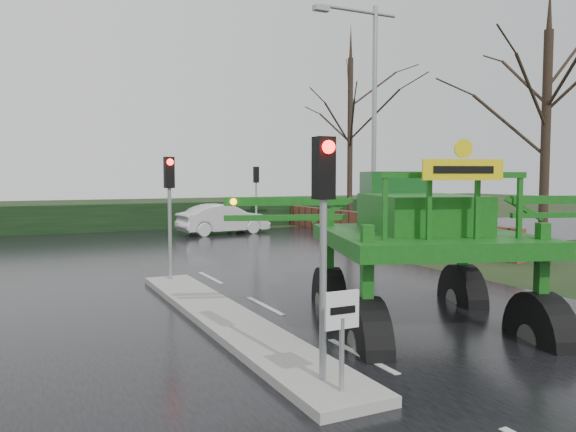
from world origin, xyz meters
name	(u,v)px	position (x,y,z in m)	size (l,w,h in m)	color
ground	(361,357)	(0.00, 0.00, 0.00)	(140.00, 140.00, 0.00)	black
road_main	(191,268)	(0.00, 10.00, 0.00)	(14.00, 80.00, 0.02)	black
road_cross	(151,247)	(0.00, 16.00, 0.01)	(80.00, 12.00, 0.02)	black
median_island	(226,319)	(-1.30, 3.00, 0.09)	(1.20, 10.00, 0.16)	gray
hedge_row	(119,218)	(0.00, 24.00, 0.75)	(44.00, 0.90, 1.50)	black
brick_wall	(360,224)	(10.50, 16.00, 0.60)	(0.40, 20.00, 1.20)	#592D1E
keep_left_sign	(342,324)	(-1.30, -1.50, 1.06)	(0.50, 0.07, 1.35)	gray
traffic_signal_near	(324,206)	(-1.30, -1.01, 2.59)	(0.26, 0.33, 3.52)	gray
traffic_signal_mid	(169,191)	(-1.30, 7.49, 2.59)	(0.26, 0.33, 3.52)	gray
traffic_signal_far	(256,184)	(6.50, 20.01, 2.59)	(0.26, 0.33, 3.52)	gray
street_light_right	(368,104)	(8.19, 12.00, 5.99)	(3.85, 0.30, 10.00)	gray
tree_right_near	(546,113)	(11.50, 6.00, 5.20)	(5.60, 5.60, 9.64)	black
tree_right_far	(350,118)	(13.00, 21.00, 6.50)	(7.00, 7.00, 12.05)	black
crop_sprayer	(364,225)	(0.40, 0.55, 2.14)	(7.73, 5.96, 4.53)	black
white_sedan	(224,234)	(4.60, 19.88, 0.00)	(1.64, 4.72, 1.55)	silver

